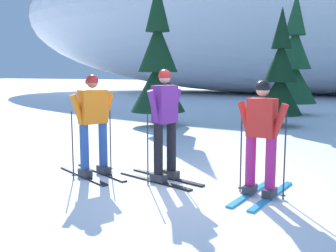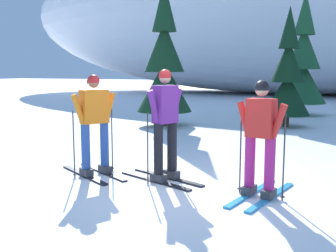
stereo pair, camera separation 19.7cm
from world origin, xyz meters
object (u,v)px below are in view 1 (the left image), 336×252
skier_orange_jacket (93,123)px  pine_tree_center_left (280,77)px  pine_tree_far_left (158,66)px  skier_red_jacket (261,137)px  pine_tree_center_right (294,64)px  skier_purple_jacket (164,123)px

skier_orange_jacket → pine_tree_center_left: pine_tree_center_left is taller
skier_orange_jacket → pine_tree_far_left: size_ratio=0.38×
pine_tree_far_left → skier_red_jacket: bearing=-55.8°
skier_orange_jacket → pine_tree_center_right: bearing=78.0°
skier_red_jacket → skier_purple_jacket: size_ratio=0.92×
pine_tree_center_right → skier_orange_jacket: bearing=-102.0°
pine_tree_far_left → skier_purple_jacket: bearing=-66.0°
pine_tree_far_left → pine_tree_center_right: bearing=52.4°
skier_red_jacket → pine_tree_center_right: (-0.47, 11.39, 1.17)m
skier_purple_jacket → pine_tree_center_left: (1.01, 7.44, 0.63)m
skier_orange_jacket → pine_tree_center_left: size_ratio=0.46×
skier_orange_jacket → pine_tree_center_right: pine_tree_center_right is taller
skier_purple_jacket → pine_tree_center_left: 7.53m
pine_tree_center_right → pine_tree_center_left: bearing=-92.0°
skier_red_jacket → pine_tree_center_right: bearing=92.4°
pine_tree_far_left → pine_tree_center_left: 3.98m
skier_purple_jacket → pine_tree_center_left: bearing=82.3°
skier_red_jacket → skier_orange_jacket: 2.87m
skier_orange_jacket → pine_tree_center_right: (2.40, 11.29, 1.11)m
skier_red_jacket → skier_purple_jacket: bearing=170.8°
pine_tree_far_left → pine_tree_center_right: size_ratio=0.95×
skier_orange_jacket → skier_purple_jacket: bearing=7.1°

